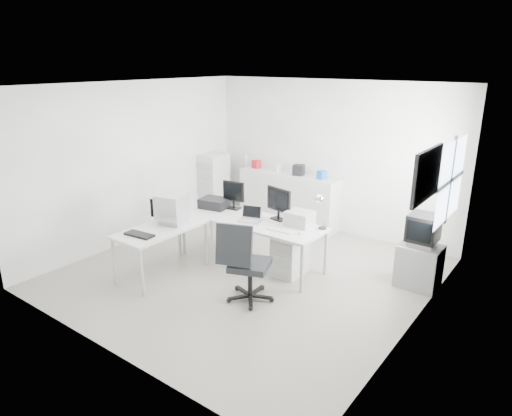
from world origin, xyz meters
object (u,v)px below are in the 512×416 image
Objects in this scene: laser_printer at (300,218)px; tv_cabinet at (419,266)px; lcd_monitor_small at (234,195)px; lcd_monitor_large at (279,204)px; laptop at (250,215)px; crt_tv at (423,231)px; main_desk at (251,241)px; inkjet_printer at (214,203)px; drawer_pedestal at (290,256)px; sideboard at (289,199)px; crt_monitor at (172,208)px; filing_cabinet at (214,185)px; office_chair at (250,261)px; side_desk at (162,251)px.

laser_printer is 1.84m from tv_cabinet.
lcd_monitor_large is (0.90, 0.00, 0.01)m from lcd_monitor_small.
laptop is 0.64× the size of crt_tv.
main_desk is 0.97m from inkjet_printer.
drawer_pedestal is at bearing -17.50° from lcd_monitor_large.
lcd_monitor_large is (0.35, 0.25, 0.63)m from main_desk.
crt_tv is 0.24× the size of sideboard.
drawer_pedestal is 2.25m from sideboard.
laser_printer is (0.40, -0.03, -0.14)m from lcd_monitor_large.
laser_printer is at bearing -53.30° from sideboard.
crt_monitor is (-0.85, -0.85, 0.62)m from main_desk.
filing_cabinet reaches higher than sideboard.
filing_cabinet is (-2.79, 2.42, 0.08)m from office_chair.
filing_cabinet reaches higher than drawer_pedestal.
office_chair is at bearing -69.35° from laptop.
lcd_monitor_small is (-0.55, 0.25, 0.62)m from main_desk.
filing_cabinet is (-1.25, 2.34, -0.34)m from crt_monitor.
office_chair is at bearing -67.00° from sideboard.
filing_cabinet is at bearing -164.48° from sideboard.
crt_tv is 3.15m from sideboard.
crt_monitor is 3.66m from crt_tv.
drawer_pedestal is at bearing 68.61° from office_chair.
lcd_monitor_small reaches higher than crt_tv.
tv_cabinet is 4.56m from filing_cabinet.
main_desk is 4.78× the size of lcd_monitor_large.
office_chair is 3.70m from filing_cabinet.
laptop is at bearing -74.21° from sideboard.
inkjet_printer reaches higher than main_desk.
office_chair reaches higher than inkjet_printer.
main_desk is 4.94× the size of lcd_monitor_small.
laser_printer reaches higher than laptop.
side_desk is 1.08× the size of filing_cabinet.
sideboard is (-1.22, 1.88, 0.21)m from drawer_pedestal.
laptop is at bearing -63.43° from main_desk.
crt_monitor is at bearing -148.58° from laser_printer.
lcd_monitor_small is at bearing 170.91° from drawer_pedestal.
lcd_monitor_large reaches higher than sideboard.
lcd_monitor_large is at bearing -164.37° from crt_tv.
inkjet_printer is 0.35× the size of filing_cabinet.
crt_monitor reaches higher than laser_printer.
laptop is 0.16× the size of sideboard.
main_desk is 2.11× the size of office_chair.
lcd_monitor_large is at bearing -62.51° from sideboard.
lcd_monitor_small reaches higher than laptop.
main_desk is 1.39m from side_desk.
lcd_monitor_large reaches higher than tv_cabinet.
laser_printer is 0.80× the size of crt_monitor.
sideboard is at bearing 88.83° from laptop.
crt_monitor reaches higher than sideboard.
side_desk is at bearing -127.69° from main_desk.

